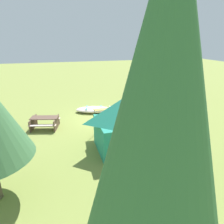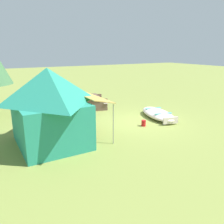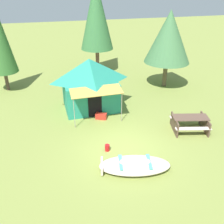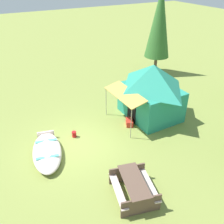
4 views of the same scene
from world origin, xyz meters
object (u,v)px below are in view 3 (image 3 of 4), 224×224
(fuel_can, at_px, (107,148))
(pine_tree_back_left, at_px, (96,14))
(canvas_cabin_tent, at_px, (90,83))
(pine_tree_far_center, at_px, (169,37))
(cooler_box, at_px, (101,116))
(beached_rowboat, at_px, (134,165))
(picnic_table, at_px, (190,122))

(fuel_can, xyz_separation_m, pine_tree_back_left, (1.90, 10.93, 4.34))
(canvas_cabin_tent, bearing_deg, pine_tree_far_center, 19.97)
(pine_tree_back_left, distance_m, pine_tree_far_center, 5.99)
(cooler_box, height_order, pine_tree_back_left, pine_tree_back_left)
(beached_rowboat, relative_size, pine_tree_far_center, 0.59)
(pine_tree_back_left, xyz_separation_m, pine_tree_far_center, (3.95, -4.38, -1.02))
(picnic_table, distance_m, pine_tree_far_center, 6.80)
(canvas_cabin_tent, distance_m, picnic_table, 5.90)
(picnic_table, xyz_separation_m, fuel_can, (-4.44, -0.61, -0.33))
(canvas_cabin_tent, relative_size, picnic_table, 1.74)
(canvas_cabin_tent, distance_m, fuel_can, 4.68)
(canvas_cabin_tent, relative_size, cooler_box, 5.91)
(pine_tree_far_center, bearing_deg, cooler_box, -146.62)
(fuel_can, relative_size, pine_tree_far_center, 0.06)
(beached_rowboat, relative_size, fuel_can, 10.27)
(beached_rowboat, distance_m, picnic_table, 4.28)
(pine_tree_far_center, bearing_deg, pine_tree_back_left, 132.04)
(fuel_can, distance_m, pine_tree_back_left, 11.91)
(cooler_box, relative_size, pine_tree_back_left, 0.08)
(beached_rowboat, height_order, canvas_cabin_tent, canvas_cabin_tent)
(cooler_box, distance_m, pine_tree_back_left, 9.21)
(beached_rowboat, bearing_deg, pine_tree_far_center, 57.76)
(picnic_table, xyz_separation_m, cooler_box, (-4.05, 2.35, -0.33))
(cooler_box, bearing_deg, beached_rowboat, -85.44)
(beached_rowboat, distance_m, pine_tree_back_left, 13.24)
(fuel_can, xyz_separation_m, pine_tree_far_center, (5.85, 6.55, 3.32))
(fuel_can, bearing_deg, pine_tree_back_left, 80.14)
(beached_rowboat, xyz_separation_m, fuel_can, (-0.74, 1.54, -0.07))
(fuel_can, bearing_deg, picnic_table, 7.77)
(cooler_box, height_order, pine_tree_far_center, pine_tree_far_center)
(pine_tree_far_center, bearing_deg, fuel_can, -131.76)
(canvas_cabin_tent, height_order, cooler_box, canvas_cabin_tent)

